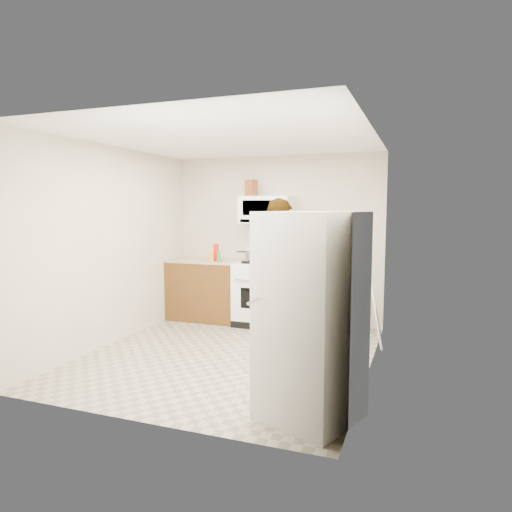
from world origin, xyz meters
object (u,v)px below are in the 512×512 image
at_px(fridge, 311,317).
at_px(microwave, 266,210).
at_px(person, 279,268).
at_px(kettle, 322,257).
at_px(saucepan, 253,255).
at_px(gas_range, 263,292).

bearing_deg(fridge, microwave, 135.98).
relative_size(person, kettle, 11.06).
bearing_deg(microwave, saucepan, -175.89).
bearing_deg(saucepan, gas_range, -29.90).
height_order(gas_range, microwave, microwave).
xyz_separation_m(person, saucepan, (-0.60, 0.62, 0.09)).
bearing_deg(gas_range, microwave, 90.00).
bearing_deg(gas_range, person, -51.37).
distance_m(gas_range, person, 0.79).
relative_size(gas_range, fridge, 0.66).
height_order(gas_range, saucepan, gas_range).
height_order(fridge, saucepan, fridge).
bearing_deg(kettle, microwave, 162.58).
bearing_deg(kettle, person, -143.05).
bearing_deg(person, microwave, -46.76).
distance_m(gas_range, kettle, 1.00).
distance_m(microwave, kettle, 1.07).
bearing_deg(fridge, kettle, 120.85).
relative_size(microwave, kettle, 4.53).
relative_size(gas_range, saucepan, 4.64).
bearing_deg(person, kettle, -109.89).
distance_m(person, saucepan, 0.87).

